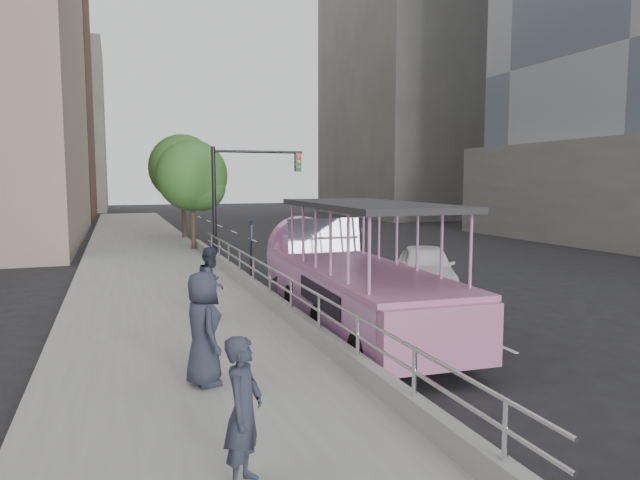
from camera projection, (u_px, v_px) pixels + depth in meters
ground at (406, 324)px, 14.80m from camera, size 160.00×160.00×0.00m
sidewalk at (153, 272)px, 22.22m from camera, size 5.50×80.00×0.30m
kerb_wall at (270, 299)px, 15.58m from camera, size 0.24×30.00×0.36m
guardrail at (270, 275)px, 15.51m from camera, size 0.07×22.00×0.71m
duck_boat at (347, 279)px, 14.56m from camera, size 2.75×9.73×3.20m
car at (426, 267)px, 19.39m from camera, size 3.51×4.84×1.53m
pedestrian_near at (244, 411)px, 6.31m from camera, size 0.67×0.74×1.70m
pedestrian_mid at (212, 283)px, 13.97m from camera, size 0.99×1.08×1.79m
pedestrian_far at (203, 328)px, 9.45m from camera, size 0.74×1.02×1.91m
parking_sign at (251, 248)px, 18.15m from camera, size 0.20×0.53×2.45m
traffic_signal at (240, 185)px, 25.57m from camera, size 4.20×0.32×5.20m
street_tree_near at (194, 178)px, 28.21m from camera, size 3.52×3.52×5.72m
street_tree_far at (184, 170)px, 33.85m from camera, size 3.97×3.97×6.45m
midrise_stone_a at (437, 66)px, 61.20m from camera, size 20.00×20.00×32.00m
midrise_stone_b at (34, 128)px, 68.32m from camera, size 16.00×14.00×20.00m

